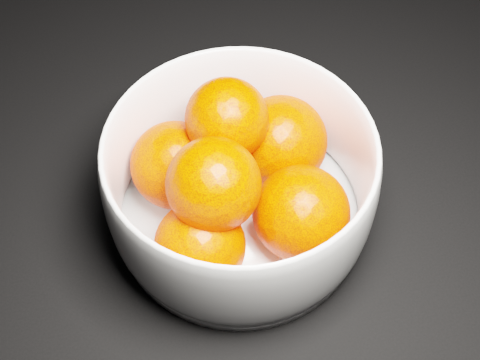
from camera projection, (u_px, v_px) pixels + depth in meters
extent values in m
cube|color=black|center=(75.00, 57.00, 0.74)|extent=(3.00, 3.00, 0.00)
cylinder|color=white|center=(240.00, 216.00, 0.61)|extent=(0.22, 0.22, 0.01)
sphere|color=#FF3300|center=(280.00, 142.00, 0.60)|extent=(0.08, 0.08, 0.08)
sphere|color=#FF3300|center=(175.00, 165.00, 0.59)|extent=(0.08, 0.08, 0.08)
sphere|color=#FF3300|center=(200.00, 246.00, 0.54)|extent=(0.07, 0.07, 0.07)
sphere|color=#FF3300|center=(301.00, 213.00, 0.56)|extent=(0.08, 0.08, 0.08)
sphere|color=#FF3300|center=(227.00, 119.00, 0.56)|extent=(0.07, 0.07, 0.07)
sphere|color=#FF3300|center=(214.00, 185.00, 0.52)|extent=(0.08, 0.08, 0.08)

